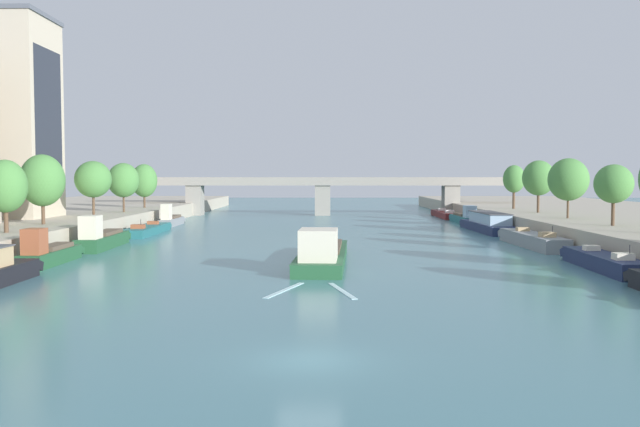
{
  "coord_description": "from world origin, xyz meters",
  "views": [
    {
      "loc": [
        0.65,
        -25.58,
        7.14
      ],
      "look_at": [
        0.0,
        45.15,
        3.21
      ],
      "focal_mm": 37.62,
      "sensor_mm": 36.0,
      "label": 1
    }
  ],
  "objects_px": {
    "tree_left_midway": "(144,181)",
    "tree_right_nearest": "(568,180)",
    "moored_boat_left_midway": "(49,253)",
    "moored_boat_right_upstream": "(532,240)",
    "moored_boat_right_end": "(488,223)",
    "tree_left_distant": "(5,186)",
    "moored_boat_left_upstream": "(102,238)",
    "moored_boat_right_midway": "(603,261)",
    "moored_boat_left_end": "(171,219)",
    "tree_left_past_mid": "(42,180)",
    "tree_right_past_mid": "(539,178)",
    "moored_boat_right_gap_after": "(464,218)",
    "tree_right_distant": "(614,184)",
    "moored_boat_left_second": "(147,230)",
    "bridge_far": "(323,190)",
    "moored_boat_right_downstream": "(445,214)",
    "barge_midriver": "(322,253)",
    "tree_left_third": "(93,179)",
    "tree_right_far": "(514,179)",
    "tree_left_second": "(123,180)"
  },
  "relations": [
    {
      "from": "moored_boat_right_gap_after",
      "to": "tree_right_distant",
      "type": "height_order",
      "value": "tree_right_distant"
    },
    {
      "from": "tree_left_third",
      "to": "tree_right_distant",
      "type": "height_order",
      "value": "tree_left_third"
    },
    {
      "from": "tree_left_distant",
      "to": "tree_right_distant",
      "type": "height_order",
      "value": "tree_left_distant"
    },
    {
      "from": "moored_boat_left_second",
      "to": "tree_left_second",
      "type": "xyz_separation_m",
      "value": [
        -5.13,
        7.36,
        6.1
      ]
    },
    {
      "from": "tree_left_third",
      "to": "tree_left_midway",
      "type": "bearing_deg",
      "value": 90.44
    },
    {
      "from": "moored_boat_left_upstream",
      "to": "tree_right_past_mid",
      "type": "xyz_separation_m",
      "value": [
        50.61,
        23.56,
        5.9
      ]
    },
    {
      "from": "moored_boat_left_midway",
      "to": "tree_left_past_mid",
      "type": "xyz_separation_m",
      "value": [
        -6.07,
        13.3,
        5.8
      ]
    },
    {
      "from": "moored_boat_right_end",
      "to": "tree_right_past_mid",
      "type": "bearing_deg",
      "value": 21.65
    },
    {
      "from": "tree_left_distant",
      "to": "tree_left_midway",
      "type": "relative_size",
      "value": 0.93
    },
    {
      "from": "tree_left_third",
      "to": "tree_right_distant",
      "type": "bearing_deg",
      "value": -14.27
    },
    {
      "from": "moored_boat_right_upstream",
      "to": "tree_left_midway",
      "type": "bearing_deg",
      "value": 144.61
    },
    {
      "from": "tree_left_distant",
      "to": "tree_left_past_mid",
      "type": "height_order",
      "value": "tree_left_past_mid"
    },
    {
      "from": "tree_left_midway",
      "to": "tree_left_distant",
      "type": "bearing_deg",
      "value": -89.26
    },
    {
      "from": "tree_left_third",
      "to": "barge_midriver",
      "type": "bearing_deg",
      "value": -43.21
    },
    {
      "from": "tree_right_past_mid",
      "to": "bridge_far",
      "type": "height_order",
      "value": "tree_right_past_mid"
    },
    {
      "from": "moored_boat_left_upstream",
      "to": "moored_boat_right_midway",
      "type": "distance_m",
      "value": 45.97
    },
    {
      "from": "moored_boat_right_gap_after",
      "to": "moored_boat_right_midway",
      "type": "bearing_deg",
      "value": -89.82
    },
    {
      "from": "barge_midriver",
      "to": "moored_boat_left_midway",
      "type": "bearing_deg",
      "value": -179.45
    },
    {
      "from": "moored_boat_left_second",
      "to": "moored_boat_right_midway",
      "type": "distance_m",
      "value": 53.83
    },
    {
      "from": "tree_right_past_mid",
      "to": "moored_boat_left_second",
      "type": "bearing_deg",
      "value": -172.47
    },
    {
      "from": "moored_boat_right_upstream",
      "to": "tree_right_nearest",
      "type": "bearing_deg",
      "value": 53.02
    },
    {
      "from": "moored_boat_left_midway",
      "to": "tree_left_distant",
      "type": "relative_size",
      "value": 1.6
    },
    {
      "from": "moored_boat_left_midway",
      "to": "tree_left_midway",
      "type": "bearing_deg",
      "value": 96.5
    },
    {
      "from": "barge_midriver",
      "to": "moored_boat_right_end",
      "type": "distance_m",
      "value": 39.0
    },
    {
      "from": "moored_boat_right_end",
      "to": "moored_boat_left_end",
      "type": "bearing_deg",
      "value": 167.57
    },
    {
      "from": "tree_right_far",
      "to": "tree_left_second",
      "type": "bearing_deg",
      "value": -169.85
    },
    {
      "from": "moored_boat_right_gap_after",
      "to": "tree_right_far",
      "type": "bearing_deg",
      "value": -14.16
    },
    {
      "from": "tree_left_midway",
      "to": "tree_right_past_mid",
      "type": "xyz_separation_m",
      "value": [
        56.41,
        -13.49,
        0.44
      ]
    },
    {
      "from": "tree_left_past_mid",
      "to": "tree_right_distant",
      "type": "distance_m",
      "value": 56.65
    },
    {
      "from": "moored_boat_left_midway",
      "to": "tree_right_nearest",
      "type": "distance_m",
      "value": 55.89
    },
    {
      "from": "tree_left_second",
      "to": "tree_right_nearest",
      "type": "xyz_separation_m",
      "value": [
        55.29,
        -12.91,
        0.16
      ]
    },
    {
      "from": "moored_boat_right_gap_after",
      "to": "tree_left_past_mid",
      "type": "xyz_separation_m",
      "value": [
        -49.6,
        -34.84,
        5.87
      ]
    },
    {
      "from": "moored_boat_left_midway",
      "to": "moored_boat_left_upstream",
      "type": "height_order",
      "value": "moored_boat_left_upstream"
    },
    {
      "from": "moored_boat_right_end",
      "to": "tree_left_third",
      "type": "height_order",
      "value": "tree_left_third"
    },
    {
      "from": "moored_boat_right_end",
      "to": "tree_right_nearest",
      "type": "bearing_deg",
      "value": -53.56
    },
    {
      "from": "barge_midriver",
      "to": "moored_boat_right_gap_after",
      "type": "relative_size",
      "value": 1.59
    },
    {
      "from": "moored_boat_right_end",
      "to": "tree_left_midway",
      "type": "height_order",
      "value": "tree_left_midway"
    },
    {
      "from": "moored_boat_left_midway",
      "to": "moored_boat_right_gap_after",
      "type": "height_order",
      "value": "moored_boat_left_midway"
    },
    {
      "from": "moored_boat_right_end",
      "to": "moored_boat_right_downstream",
      "type": "height_order",
      "value": "moored_boat_right_end"
    },
    {
      "from": "tree_left_midway",
      "to": "tree_right_nearest",
      "type": "xyz_separation_m",
      "value": [
        55.96,
        -25.73,
        0.3
      ]
    },
    {
      "from": "moored_boat_left_second",
      "to": "bridge_far",
      "type": "distance_m",
      "value": 45.8
    },
    {
      "from": "moored_boat_left_end",
      "to": "tree_left_past_mid",
      "type": "relative_size",
      "value": 1.44
    },
    {
      "from": "moored_boat_left_second",
      "to": "tree_right_nearest",
      "type": "distance_m",
      "value": 50.85
    },
    {
      "from": "tree_left_third",
      "to": "tree_right_distant",
      "type": "distance_m",
      "value": 57.78
    },
    {
      "from": "moored_boat_right_downstream",
      "to": "moored_boat_right_midway",
      "type": "bearing_deg",
      "value": -89.66
    },
    {
      "from": "moored_boat_right_upstream",
      "to": "tree_left_past_mid",
      "type": "bearing_deg",
      "value": -178.71
    },
    {
      "from": "moored_boat_right_downstream",
      "to": "bridge_far",
      "type": "distance_m",
      "value": 22.61
    },
    {
      "from": "moored_boat_right_end",
      "to": "tree_left_distant",
      "type": "relative_size",
      "value": 2.72
    },
    {
      "from": "moored_boat_right_gap_after",
      "to": "tree_right_past_mid",
      "type": "height_order",
      "value": "tree_right_past_mid"
    },
    {
      "from": "moored_boat_right_upstream",
      "to": "tree_right_far",
      "type": "xyz_separation_m",
      "value": [
        7.02,
        31.97,
        6.04
      ]
    }
  ]
}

